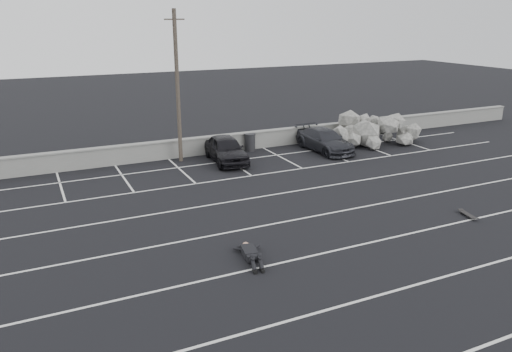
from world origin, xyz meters
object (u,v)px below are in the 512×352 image
utility_pole (178,87)px  person (249,249)px  riprap_pile (370,136)px  skateboard (468,215)px  car_right (325,140)px  trash_bin (250,142)px  car_left (226,149)px

utility_pole → person: utility_pole is taller
riprap_pile → skateboard: (-3.89, -11.53, -0.41)m
utility_pole → riprap_pile: (12.02, -1.38, -3.64)m
car_right → utility_pole: 9.33m
trash_bin → car_left: bearing=-144.0°
utility_pole → person: bearing=-96.3°
utility_pole → person: size_ratio=3.07×
car_left → person: car_left is taller
trash_bin → riprap_pile: riprap_pile is taller
car_left → trash_bin: car_left is taller
car_left → person: 11.64m
riprap_pile → utility_pole: bearing=173.5°
car_left → utility_pole: (-2.26, 1.20, 3.41)m
person → car_left: bearing=82.4°
utility_pole → trash_bin: (4.46, 0.40, -3.60)m
riprap_pile → person: (-13.37, -10.88, -0.25)m
riprap_pile → person: 17.24m
riprap_pile → skateboard: bearing=-108.6°
trash_bin → person: bearing=-114.7°
car_left → person: bearing=-102.7°
riprap_pile → person: bearing=-140.9°
car_left → skateboard: car_left is taller
car_left → skateboard: bearing=-58.0°
person → skateboard: 9.51m
utility_pole → riprap_pile: 12.64m
car_right → utility_pole: utility_pole is taller
riprap_pile → car_left: bearing=179.0°
person → car_right: bearing=57.8°
utility_pole → skateboard: (8.14, -12.90, -4.05)m
skateboard → car_right: bearing=100.0°
person → riprap_pile: bearing=49.6°
trash_bin → skateboard: bearing=-74.6°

